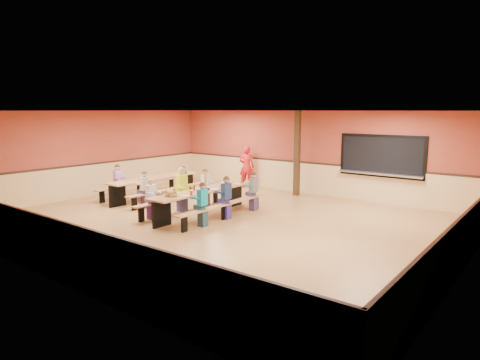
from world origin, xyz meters
The scene contains 23 objects.
ground centered at (0.00, 0.00, 0.00)m, with size 12.00×12.00×0.00m, color olive.
room_envelope centered at (0.00, 0.00, 0.69)m, with size 12.04×10.04×3.02m.
kitchen_pass_through centered at (2.60, 4.96, 1.49)m, with size 2.78×0.28×1.38m.
structural_post centered at (-0.20, 4.40, 1.50)m, with size 0.18×0.18×3.00m, color black.
cafeteria_table_main centered at (-0.89, 0.19, 0.53)m, with size 1.91×3.70×0.74m.
cafeteria_table_second centered at (-3.79, 0.95, 0.53)m, with size 1.91×3.70×0.74m.
seated_child_white_left centered at (-1.72, -1.00, 0.56)m, with size 0.33×0.27×1.13m, color white, non-canonical shape.
seated_adult_yellow centered at (-1.72, 0.20, 0.66)m, with size 0.42×0.34×1.32m, color yellow, non-canonical shape.
seated_child_grey_left centered at (-1.72, 1.25, 0.58)m, with size 0.34×0.28×1.15m, color silver, non-canonical shape.
seated_child_teal_right centered at (-0.07, -0.68, 0.58)m, with size 0.34×0.28×1.16m, color #0F86A0, non-canonical shape.
seated_child_navy_right centered at (-0.07, 0.30, 0.60)m, with size 0.36×0.30×1.19m, color navy, non-canonical shape.
seated_child_char_right centered at (-0.07, 1.59, 0.58)m, with size 0.34×0.28×1.16m, color #565E61, non-canonical shape.
seated_child_purple_sec centered at (-4.61, 0.06, 0.60)m, with size 0.36×0.30×1.19m, color #9D6893, non-canonical shape.
seated_child_green_sec centered at (-2.96, 1.50, 0.56)m, with size 0.33×0.27×1.13m, color #367D5E, non-canonical shape.
seated_child_tan_sec centered at (-2.96, -0.18, 0.57)m, with size 0.34×0.28×1.14m, color #B1A891, non-canonical shape.
standing_woman centered at (-2.53, 4.55, 0.82)m, with size 0.60×0.39×1.65m, color red.
punch_pitcher centered at (-0.83, 1.27, 0.85)m, with size 0.16×0.16×0.22m, color red.
chip_bowl centered at (-0.96, -0.96, 0.81)m, with size 0.32×0.32×0.15m, color orange, non-canonical shape.
napkin_dispenser centered at (-0.94, 0.32, 0.80)m, with size 0.10×0.14×0.13m, color black.
condiment_mustard centered at (-1.05, -0.21, 0.82)m, with size 0.06×0.06×0.17m, color yellow.
condiment_ketchup centered at (-1.00, 0.00, 0.82)m, with size 0.06×0.06×0.17m, color #B2140F.
table_paddle centered at (-0.80, 0.26, 0.88)m, with size 0.16×0.16×0.56m.
place_settings centered at (-0.89, 0.19, 0.80)m, with size 0.65×3.30×0.11m, color beige, non-canonical shape.
Camera 1 is at (7.36, -8.72, 3.03)m, focal length 32.00 mm.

